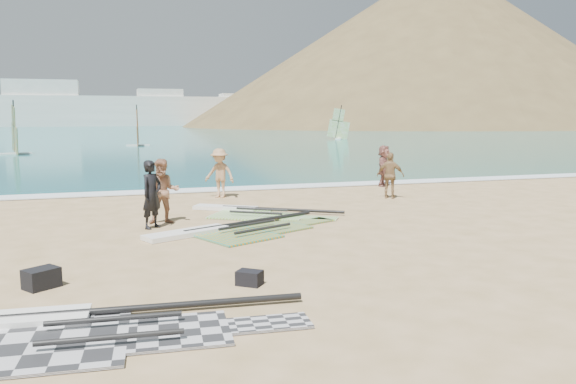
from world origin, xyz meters
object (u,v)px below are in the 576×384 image
object	(u,v)px
beachgoer_mid	(220,173)
beachgoer_right	(384,166)
person_wetsuit	(152,194)
rig_grey	(81,327)
beachgoer_back	(390,175)
rig_orange	(232,231)
gear_bag_far	(250,278)
rig_green	(250,212)
gear_bag_near	(41,278)
beachgoer_left	(164,191)

from	to	relation	value
beachgoer_mid	beachgoer_right	distance (m)	7.43
person_wetsuit	rig_grey	bearing A→B (deg)	-145.25
person_wetsuit	beachgoer_back	distance (m)	9.18
beachgoer_right	rig_orange	bearing A→B (deg)	173.68
gear_bag_far	beachgoer_back	size ratio (longest dim) A/B	0.26
rig_green	gear_bag_near	size ratio (longest dim) A/B	7.71
rig_green	beachgoer_back	distance (m)	5.91
rig_orange	gear_bag_far	xyz separation A→B (m)	(-0.63, -4.54, 0.08)
beachgoer_right	rig_green	bearing A→B (deg)	165.72
person_wetsuit	beachgoer_right	xyz separation A→B (m)	(10.11, 6.30, -0.04)
rig_green	beachgoer_mid	world-z (taller)	beachgoer_mid
rig_green	rig_orange	distance (m)	2.85
person_wetsuit	beachgoer_back	world-z (taller)	person_wetsuit
rig_orange	gear_bag_far	distance (m)	4.59
beachgoer_left	person_wetsuit	bearing A→B (deg)	-116.23
rig_orange	beachgoer_mid	size ratio (longest dim) A/B	2.99
beachgoer_left	beachgoer_back	xyz separation A→B (m)	(8.31, 2.37, -0.07)
gear_bag_far	beachgoer_left	bearing A→B (deg)	98.25
rig_green	rig_grey	bearing A→B (deg)	-85.40
gear_bag_near	beachgoer_right	xyz separation A→B (m)	(12.36, 11.11, 0.70)
rig_green	rig_orange	bearing A→B (deg)	-80.34
rig_grey	gear_bag_near	bearing A→B (deg)	112.57
gear_bag_near	beachgoer_back	xyz separation A→B (m)	(10.93, 7.80, 0.67)
beachgoer_right	beachgoer_back	bearing A→B (deg)	-162.17
gear_bag_far	person_wetsuit	size ratio (longest dim) A/B	0.24
rig_grey	rig_green	distance (m)	9.66
beachgoer_left	rig_green	bearing A→B (deg)	21.45
rig_grey	beachgoer_back	distance (m)	14.35
beachgoer_back	beachgoer_right	xyz separation A→B (m)	(1.43, 3.32, 0.04)
beachgoer_left	gear_bag_near	bearing A→B (deg)	-111.29
beachgoer_mid	beachgoer_right	bearing A→B (deg)	49.84
beachgoer_back	gear_bag_far	bearing A→B (deg)	87.42
rig_green	rig_orange	world-z (taller)	rig_orange
rig_grey	person_wetsuit	world-z (taller)	person_wetsuit
person_wetsuit	beachgoer_mid	world-z (taller)	person_wetsuit
beachgoer_mid	beachgoer_back	bearing A→B (deg)	20.84
rig_green	beachgoer_right	world-z (taller)	beachgoer_right
gear_bag_near	person_wetsuit	bearing A→B (deg)	64.94
rig_grey	gear_bag_far	world-z (taller)	gear_bag_far
rig_green	person_wetsuit	world-z (taller)	person_wetsuit
rig_grey	rig_orange	size ratio (longest dim) A/B	1.04
gear_bag_near	beachgoer_left	xyz separation A→B (m)	(2.61, 5.43, 0.73)
beachgoer_left	beachgoer_mid	distance (m)	5.06
gear_bag_far	beachgoer_left	xyz separation A→B (m)	(-0.92, 6.36, 0.78)
gear_bag_far	person_wetsuit	xyz separation A→B (m)	(-1.29, 5.75, 0.79)
gear_bag_near	person_wetsuit	xyz separation A→B (m)	(2.25, 4.81, 0.74)
beachgoer_back	beachgoer_mid	bearing A→B (deg)	18.34
rig_green	gear_bag_far	size ratio (longest dim) A/B	9.78
rig_grey	person_wetsuit	bearing A→B (deg)	82.47
person_wetsuit	rig_orange	bearing A→B (deg)	-75.44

